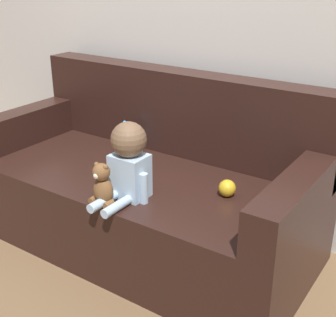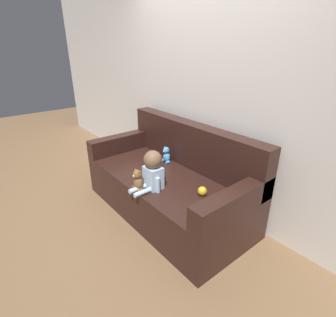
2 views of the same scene
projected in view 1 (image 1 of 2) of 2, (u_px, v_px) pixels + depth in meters
The scene contains 7 objects.
ground_plane at pixel (143, 242), 2.86m from camera, with size 12.00×12.00×0.00m, color brown.
wall_back at pixel (195, 13), 2.78m from camera, with size 8.00×0.05×2.60m.
couch at pixel (148, 189), 2.78m from camera, with size 2.00×0.95×0.99m.
person_baby at pixel (128, 162), 2.31m from camera, with size 0.25×0.34×0.40m.
teddy_bear_brown at pixel (102, 185), 2.28m from camera, with size 0.13×0.10×0.22m.
plush_toy_side at pixel (129, 137), 2.94m from camera, with size 0.11×0.09×0.20m.
toy_ball at pixel (227, 188), 2.37m from camera, with size 0.09×0.09×0.09m.
Camera 1 is at (1.49, -1.93, 1.58)m, focal length 50.00 mm.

